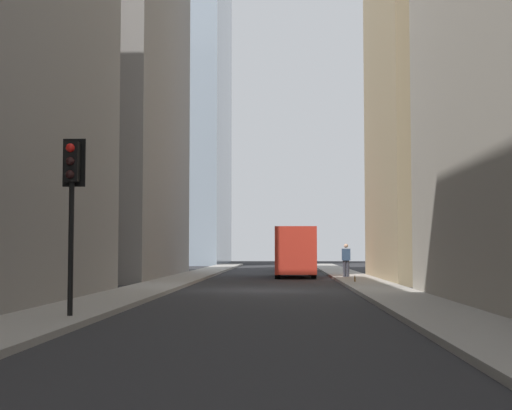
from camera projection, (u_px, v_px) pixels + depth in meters
ground_plane at (264, 290)px, 28.57m from camera, size 135.00×135.00×0.00m
sidewalk_right at (151, 288)px, 28.75m from camera, size 90.00×2.20×0.14m
sidewalk_left at (379, 289)px, 28.40m from camera, size 90.00×2.20×0.14m
building_left_midfar at (474, 38)px, 37.42m from camera, size 12.45×10.00×24.95m
building_right_midfar at (85, 43)px, 41.50m from camera, size 16.11×10.50×26.77m
delivery_truck at (295, 252)px, 41.83m from camera, size 6.46×2.25×2.84m
sedan_black at (293, 262)px, 52.68m from camera, size 4.30×1.78×1.42m
traffic_light_foreground at (72, 184)px, 16.36m from camera, size 0.43×0.52×4.00m
pedestrian at (346, 259)px, 38.77m from camera, size 0.26×0.44×1.76m
discarded_bottle at (355, 279)px, 33.09m from camera, size 0.07×0.07×0.27m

